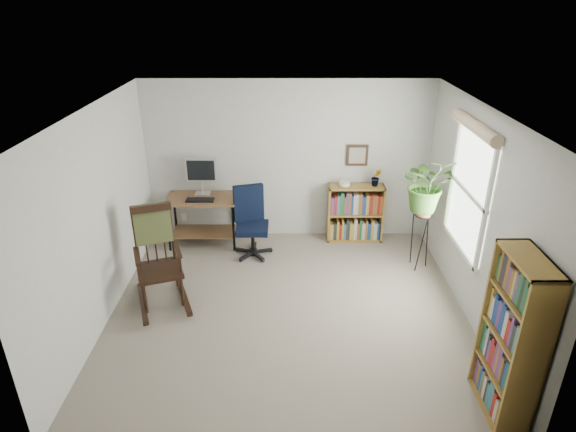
{
  "coord_description": "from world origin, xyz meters",
  "views": [
    {
      "loc": [
        -0.0,
        -4.8,
        3.47
      ],
      "look_at": [
        0.0,
        0.4,
        1.05
      ],
      "focal_mm": 30.0,
      "sensor_mm": 36.0,
      "label": 1
    }
  ],
  "objects_px": {
    "desk": "(203,220)",
    "low_bookshelf": "(355,213)",
    "office_chair": "(252,223)",
    "rocking_chair": "(158,258)",
    "tall_bookshelf": "(512,338)"
  },
  "relations": [
    {
      "from": "desk",
      "to": "low_bookshelf",
      "type": "relative_size",
      "value": 1.18
    },
    {
      "from": "office_chair",
      "to": "rocking_chair",
      "type": "height_order",
      "value": "rocking_chair"
    },
    {
      "from": "low_bookshelf",
      "to": "tall_bookshelf",
      "type": "height_order",
      "value": "tall_bookshelf"
    },
    {
      "from": "low_bookshelf",
      "to": "tall_bookshelf",
      "type": "relative_size",
      "value": 0.56
    },
    {
      "from": "desk",
      "to": "rocking_chair",
      "type": "height_order",
      "value": "rocking_chair"
    },
    {
      "from": "desk",
      "to": "office_chair",
      "type": "height_order",
      "value": "office_chair"
    },
    {
      "from": "office_chair",
      "to": "desk",
      "type": "bearing_deg",
      "value": 137.22
    },
    {
      "from": "desk",
      "to": "office_chair",
      "type": "relative_size",
      "value": 1.01
    },
    {
      "from": "office_chair",
      "to": "low_bookshelf",
      "type": "distance_m",
      "value": 1.6
    },
    {
      "from": "office_chair",
      "to": "tall_bookshelf",
      "type": "distance_m",
      "value": 3.74
    },
    {
      "from": "office_chair",
      "to": "low_bookshelf",
      "type": "bearing_deg",
      "value": 1.57
    },
    {
      "from": "rocking_chair",
      "to": "tall_bookshelf",
      "type": "relative_size",
      "value": 0.79
    },
    {
      "from": "tall_bookshelf",
      "to": "desk",
      "type": "bearing_deg",
      "value": 134.79
    },
    {
      "from": "desk",
      "to": "rocking_chair",
      "type": "bearing_deg",
      "value": -99.78
    },
    {
      "from": "office_chair",
      "to": "low_bookshelf",
      "type": "relative_size",
      "value": 1.17
    }
  ]
}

